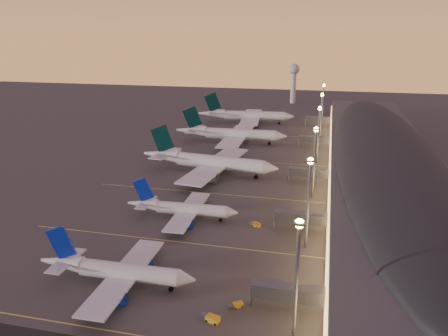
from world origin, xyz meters
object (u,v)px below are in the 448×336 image
(airliner_narrow_south, at_px, (116,271))
(baggage_tug_a, at_px, (211,318))
(radar_tower, at_px, (294,77))
(baggage_tug_c, at_px, (255,224))
(baggage_tug_b, at_px, (236,305))
(airliner_wide_far, at_px, (246,116))
(airliner_wide_mid, at_px, (231,134))
(airliner_wide_near, at_px, (208,162))
(airliner_narrow_north, at_px, (182,209))

(airliner_narrow_south, bearing_deg, baggage_tug_a, -18.82)
(radar_tower, relative_size, baggage_tug_a, 7.19)
(baggage_tug_c, bearing_deg, airliner_narrow_south, -92.59)
(radar_tower, relative_size, baggage_tug_b, 9.25)
(baggage_tug_c, bearing_deg, airliner_wide_far, 132.56)
(airliner_narrow_south, height_order, airliner_wide_far, airliner_wide_far)
(airliner_wide_mid, bearing_deg, airliner_wide_near, -88.37)
(baggage_tug_a, bearing_deg, airliner_wide_far, 115.75)
(baggage_tug_b, bearing_deg, airliner_wide_mid, 70.60)
(airliner_wide_far, bearing_deg, baggage_tug_a, -87.16)
(airliner_wide_near, height_order, airliner_wide_mid, airliner_wide_near)
(airliner_wide_mid, height_order, baggage_tug_b, airliner_wide_mid)
(airliner_narrow_north, distance_m, baggage_tug_b, 50.06)
(airliner_wide_near, height_order, baggage_tug_a, airliner_wide_near)
(baggage_tug_c, bearing_deg, airliner_narrow_north, -149.27)
(baggage_tug_b, bearing_deg, airliner_wide_far, 67.62)
(airliner_wide_mid, relative_size, baggage_tug_c, 15.32)
(baggage_tug_c, bearing_deg, airliner_wide_mid, 137.56)
(airliner_narrow_north, bearing_deg, baggage_tug_c, -1.81)
(airliner_narrow_south, relative_size, airliner_wide_near, 0.64)
(airliner_narrow_north, height_order, airliner_wide_far, airliner_wide_far)
(airliner_wide_far, distance_m, radar_tower, 98.18)
(airliner_narrow_north, height_order, baggage_tug_a, airliner_narrow_north)
(airliner_narrow_north, bearing_deg, radar_tower, 85.08)
(baggage_tug_b, height_order, baggage_tug_c, baggage_tug_c)
(airliner_wide_mid, bearing_deg, airliner_narrow_north, -87.03)
(airliner_wide_near, bearing_deg, airliner_wide_far, 99.48)
(radar_tower, distance_m, baggage_tug_a, 298.12)
(airliner_narrow_south, bearing_deg, radar_tower, 85.60)
(airliner_wide_near, height_order, baggage_tug_c, airliner_wide_near)
(airliner_narrow_north, height_order, airliner_wide_mid, airliner_wide_mid)
(baggage_tug_a, bearing_deg, airliner_wide_near, 122.78)
(baggage_tug_a, height_order, baggage_tug_b, baggage_tug_a)
(airliner_narrow_north, xyz_separation_m, baggage_tug_c, (23.71, -0.01, -2.86))
(airliner_narrow_south, xyz_separation_m, airliner_wide_far, (-6.01, 195.08, 1.56))
(airliner_narrow_north, distance_m, baggage_tug_c, 23.88)
(airliner_narrow_north, distance_m, airliner_wide_mid, 101.32)
(airliner_wide_mid, relative_size, airliner_wide_far, 0.96)
(airliner_wide_mid, xyz_separation_m, radar_tower, (20.43, 148.05, 16.89))
(airliner_wide_near, bearing_deg, radar_tower, 92.11)
(airliner_narrow_south, bearing_deg, baggage_tug_b, -5.45)
(airliner_wide_far, bearing_deg, airliner_wide_near, -93.64)
(airliner_narrow_north, bearing_deg, baggage_tug_a, -66.74)
(airliner_narrow_south, bearing_deg, airliner_wide_mid, 90.51)
(baggage_tug_c, bearing_deg, baggage_tug_b, -55.29)
(airliner_wide_mid, xyz_separation_m, baggage_tug_a, (29.29, -149.18, -4.41))
(baggage_tug_b, bearing_deg, airliner_narrow_south, 143.20)
(airliner_narrow_south, height_order, baggage_tug_c, airliner_narrow_south)
(airliner_narrow_south, xyz_separation_m, baggage_tug_c, (26.38, 40.09, -3.09))
(airliner_narrow_north, height_order, radar_tower, radar_tower)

